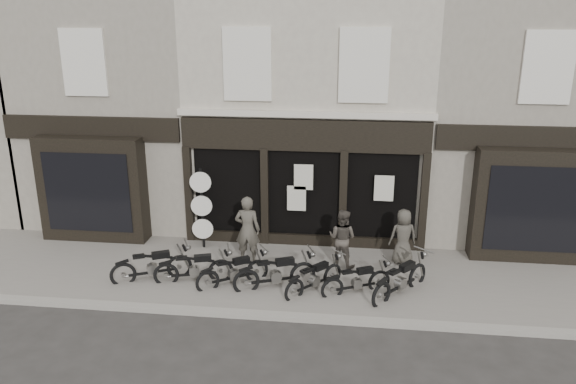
# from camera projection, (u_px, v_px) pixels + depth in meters

# --- Properties ---
(ground_plane) EXTENTS (90.00, 90.00, 0.00)m
(ground_plane) POSITION_uv_depth(u_px,v_px,m) (293.00, 294.00, 14.16)
(ground_plane) COLOR #2D2B28
(ground_plane) RESTS_ON ground
(pavement) EXTENTS (30.00, 4.20, 0.12)m
(pavement) POSITION_uv_depth(u_px,v_px,m) (296.00, 276.00, 15.00)
(pavement) COLOR slate
(pavement) RESTS_ON ground_plane
(kerb) EXTENTS (30.00, 0.25, 0.13)m
(kerb) POSITION_uv_depth(u_px,v_px,m) (287.00, 317.00, 12.96)
(kerb) COLOR gray
(kerb) RESTS_ON ground_plane
(central_building) EXTENTS (7.30, 6.22, 8.34)m
(central_building) POSITION_uv_depth(u_px,v_px,m) (313.00, 97.00, 18.53)
(central_building) COLOR #BDB5A2
(central_building) RESTS_ON ground
(neighbour_left) EXTENTS (5.60, 6.73, 8.34)m
(neighbour_left) POSITION_uv_depth(u_px,v_px,m) (128.00, 96.00, 19.21)
(neighbour_left) COLOR gray
(neighbour_left) RESTS_ON ground
(neighbour_right) EXTENTS (5.60, 6.73, 8.34)m
(neighbour_right) POSITION_uv_depth(u_px,v_px,m) (512.00, 102.00, 17.78)
(neighbour_right) COLOR gray
(neighbour_right) RESTS_ON ground
(motorcycle_0) EXTENTS (1.96, 1.20, 1.01)m
(motorcycle_0) POSITION_uv_depth(u_px,v_px,m) (153.00, 268.00, 14.64)
(motorcycle_0) COLOR black
(motorcycle_0) RESTS_ON ground
(motorcycle_1) EXTENTS (2.00, 0.87, 0.98)m
(motorcycle_1) POSITION_uv_depth(u_px,v_px,m) (195.00, 270.00, 14.54)
(motorcycle_1) COLOR black
(motorcycle_1) RESTS_ON ground
(motorcycle_2) EXTENTS (1.75, 1.33, 0.96)m
(motorcycle_2) POSITION_uv_depth(u_px,v_px,m) (234.00, 274.00, 14.37)
(motorcycle_2) COLOR black
(motorcycle_2) RESTS_ON ground
(motorcycle_3) EXTENTS (2.04, 1.15, 1.04)m
(motorcycle_3) POSITION_uv_depth(u_px,v_px,m) (276.00, 276.00, 14.20)
(motorcycle_3) COLOR black
(motorcycle_3) RESTS_ON ground
(motorcycle_4) EXTENTS (1.46, 1.56, 0.92)m
(motorcycle_4) POSITION_uv_depth(u_px,v_px,m) (315.00, 280.00, 14.07)
(motorcycle_4) COLOR black
(motorcycle_4) RESTS_ON ground
(motorcycle_5) EXTENTS (1.75, 1.05, 0.90)m
(motorcycle_5) POSITION_uv_depth(u_px,v_px,m) (357.00, 283.00, 13.94)
(motorcycle_5) COLOR black
(motorcycle_5) RESTS_ON ground
(motorcycle_6) EXTENTS (1.59, 1.80, 1.03)m
(motorcycle_6) POSITION_uv_depth(u_px,v_px,m) (401.00, 282.00, 13.85)
(motorcycle_6) COLOR black
(motorcycle_6) RESTS_ON ground
(man_left) EXTENTS (0.72, 0.49, 1.92)m
(man_left) POSITION_uv_depth(u_px,v_px,m) (248.00, 230.00, 15.39)
(man_left) COLOR #4A463D
(man_left) RESTS_ON pavement
(man_centre) EXTENTS (0.96, 0.87, 1.62)m
(man_centre) POSITION_uv_depth(u_px,v_px,m) (342.00, 238.00, 15.21)
(man_centre) COLOR #433D36
(man_centre) RESTS_ON pavement
(man_right) EXTENTS (0.85, 0.65, 1.55)m
(man_right) POSITION_uv_depth(u_px,v_px,m) (403.00, 236.00, 15.42)
(man_right) COLOR #413E36
(man_right) RESTS_ON pavement
(advert_sign_post) EXTENTS (0.62, 0.40, 2.53)m
(advert_sign_post) POSITION_uv_depth(u_px,v_px,m) (202.00, 212.00, 16.31)
(advert_sign_post) COLOR black
(advert_sign_post) RESTS_ON ground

